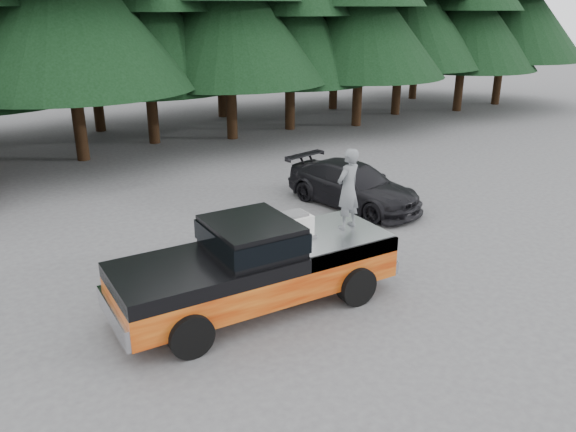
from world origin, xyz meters
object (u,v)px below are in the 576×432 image
air_compressor (294,226)px  parked_car (353,185)px  pickup_truck (257,278)px  man_on_bed (348,189)px

air_compressor → parked_car: air_compressor is taller
pickup_truck → man_on_bed: size_ratio=3.37×
pickup_truck → man_on_bed: bearing=-0.2°
man_on_bed → pickup_truck: bearing=-16.5°
pickup_truck → air_compressor: bearing=7.1°
man_on_bed → parked_car: bearing=-145.2°
air_compressor → parked_car: 6.15m
pickup_truck → man_on_bed: 2.75m
man_on_bed → parked_car: man_on_bed is taller
air_compressor → pickup_truck: bearing=-174.3°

